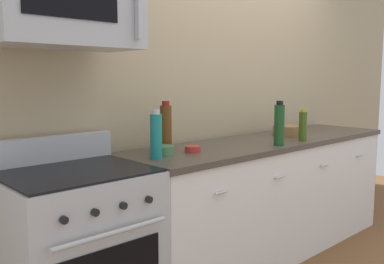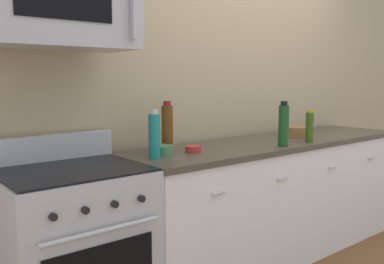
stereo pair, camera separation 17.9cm
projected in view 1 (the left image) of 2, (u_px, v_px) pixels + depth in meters
The scene contains 12 objects.
ground_plane at pixel (266, 251), 3.42m from camera, with size 6.77×6.77×0.00m, color brown.
back_wall at pixel (230, 84), 3.55m from camera, with size 5.64×0.10×2.70m, color tan.
counter_unit at pixel (267, 196), 3.36m from camera, with size 2.55×0.66×0.92m.
range_oven at pixel (78, 253), 2.25m from camera, with size 0.76×0.69×1.07m.
microwave at pixel (65, 8), 2.12m from camera, with size 0.74×0.44×0.40m.
bottle_wine_amber at pixel (166, 127), 2.78m from camera, with size 0.08×0.08×0.33m.
bottle_wine_green at pixel (279, 124), 3.00m from camera, with size 0.07×0.07×0.32m.
bottle_olive_oil at pixel (303, 126), 3.22m from camera, with size 0.06×0.06×0.24m.
bottle_sparkling_teal at pixel (156, 136), 2.49m from camera, with size 0.07×0.07×0.29m.
bowl_green_glaze at pixel (163, 150), 2.65m from camera, with size 0.14×0.14×0.06m.
bowl_red_small at pixel (193, 149), 2.74m from camera, with size 0.10×0.10×0.04m.
bowl_wooden_salad at pixel (287, 130), 3.51m from camera, with size 0.24×0.24×0.08m.
Camera 1 is at (-2.66, -1.99, 1.40)m, focal length 39.45 mm.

